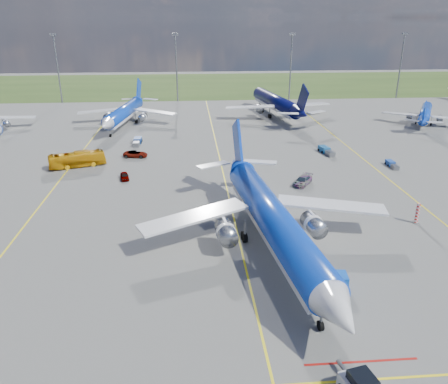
{
  "coord_description": "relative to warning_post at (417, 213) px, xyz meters",
  "views": [
    {
      "loc": [
        -6.14,
        -46.36,
        27.55
      ],
      "look_at": [
        -1.42,
        12.22,
        4.0
      ],
      "focal_mm": 35.0,
      "sensor_mm": 36.0,
      "label": 1
    }
  ],
  "objects": [
    {
      "name": "bg_jet_n",
      "position": [
        -6.24,
        74.82,
        -1.5
      ],
      "size": [
        40.87,
        49.7,
        11.74
      ],
      "primitive_type": null,
      "rotation": [
        0.0,
        0.0,
        3.3
      ],
      "color": "#070A3D",
      "rests_on": "ground"
    },
    {
      "name": "ground",
      "position": [
        -26.0,
        -8.0,
        -1.5
      ],
      "size": [
        400.0,
        400.0,
        0.0
      ],
      "primitive_type": "plane",
      "color": "#5A5A57",
      "rests_on": "ground"
    },
    {
      "name": "uld_container",
      "position": [
        -16.28,
        -14.85,
        -0.7
      ],
      "size": [
        1.81,
        2.17,
        1.6
      ],
      "primitive_type": "cube",
      "rotation": [
        0.0,
        0.0,
        -0.11
      ],
      "color": "#0D4ABB",
      "rests_on": "ground"
    },
    {
      "name": "service_car_c",
      "position": [
        -12.47,
        16.56,
        -0.75
      ],
      "size": [
        4.77,
        5.43,
        1.51
      ],
      "primitive_type": "imported",
      "rotation": [
        0.0,
        0.0,
        -0.63
      ],
      "color": "#999999",
      "rests_on": "ground"
    },
    {
      "name": "taxiway_lines",
      "position": [
        -25.83,
        19.7,
        -1.49
      ],
      "size": [
        60.25,
        160.0,
        0.02
      ],
      "color": "yellow",
      "rests_on": "ground"
    },
    {
      "name": "bg_jet_nnw",
      "position": [
        -49.76,
        65.81,
        -1.5
      ],
      "size": [
        35.3,
        43.09,
        10.23
      ],
      "primitive_type": null,
      "rotation": [
        0.0,
        0.0,
        -0.15
      ],
      "color": "#0D39B8",
      "rests_on": "ground"
    },
    {
      "name": "apron_bus",
      "position": [
        -54.45,
        29.94,
        0.01
      ],
      "size": [
        11.07,
        6.0,
        3.02
      ],
      "primitive_type": "imported",
      "rotation": [
        0.0,
        0.0,
        1.91
      ],
      "color": "#D0900C",
      "rests_on": "ground"
    },
    {
      "name": "bg_jet_ne",
      "position": [
        33.39,
        61.45,
        -1.5
      ],
      "size": [
        36.3,
        38.93,
        8.17
      ],
      "primitive_type": null,
      "rotation": [
        0.0,
        0.0,
        2.61
      ],
      "color": "#0D39B8",
      "rests_on": "ground"
    },
    {
      "name": "baggage_tug_c",
      "position": [
        -44.41,
        46.0,
        -0.91
      ],
      "size": [
        1.65,
        5.61,
        1.25
      ],
      "rotation": [
        0.0,
        0.0,
        -0.02
      ],
      "color": "navy",
      "rests_on": "ground"
    },
    {
      "name": "floodlight_masts",
      "position": [
        -16.0,
        102.0,
        11.06
      ],
      "size": [
        202.2,
        0.5,
        22.7
      ],
      "color": "slate",
      "rests_on": "ground"
    },
    {
      "name": "baggage_tug_w",
      "position": [
        7.66,
        25.0,
        -1.04
      ],
      "size": [
        1.33,
        4.42,
        0.99
      ],
      "rotation": [
        0.0,
        0.0,
        -0.03
      ],
      "color": "#1A419C",
      "rests_on": "ground"
    },
    {
      "name": "main_airliner",
      "position": [
        -22.12,
        -6.18,
        -1.5
      ],
      "size": [
        40.71,
        50.49,
        12.24
      ],
      "primitive_type": null,
      "rotation": [
        0.0,
        0.0,
        0.11
      ],
      "color": "#0D39B8",
      "rests_on": "ground"
    },
    {
      "name": "grass_strip",
      "position": [
        -26.0,
        142.0,
        -1.5
      ],
      "size": [
        400.0,
        80.0,
        0.01
      ],
      "primitive_type": "cube",
      "color": "#2D4719",
      "rests_on": "ground"
    },
    {
      "name": "service_car_b",
      "position": [
        -43.7,
        35.54,
        -0.8
      ],
      "size": [
        5.3,
        3.03,
        1.39
      ],
      "primitive_type": "imported",
      "rotation": [
        0.0,
        0.0,
        1.42
      ],
      "color": "#999999",
      "rests_on": "ground"
    },
    {
      "name": "service_car_a",
      "position": [
        -44.25,
        21.95,
        -0.89
      ],
      "size": [
        2.15,
        3.78,
        1.21
      ],
      "primitive_type": "imported",
      "rotation": [
        0.0,
        0.0,
        0.21
      ],
      "color": "#999999",
      "rests_on": "ground"
    },
    {
      "name": "baggage_tug_e",
      "position": [
        -2.6,
        35.05,
        -0.91
      ],
      "size": [
        2.38,
        5.79,
        1.26
      ],
      "rotation": [
        0.0,
        0.0,
        0.16
      ],
      "color": "#195B98",
      "rests_on": "ground"
    },
    {
      "name": "warning_post",
      "position": [
        0.0,
        0.0,
        0.0
      ],
      "size": [
        0.5,
        0.5,
        3.0
      ],
      "primitive_type": "cylinder",
      "color": "red",
      "rests_on": "ground"
    }
  ]
}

